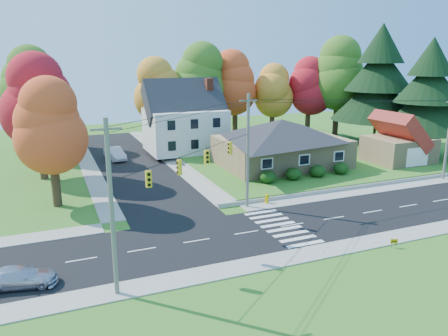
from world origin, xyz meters
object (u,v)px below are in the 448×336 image
object	(u,v)px
silver_sedan	(20,277)
white_car	(115,154)
fire_hydrant	(267,199)
ranch_house	(281,142)

from	to	relation	value
silver_sedan	white_car	bearing A→B (deg)	-6.67
silver_sedan	white_car	xyz separation A→B (m)	(10.08, 30.40, 0.19)
silver_sedan	fire_hydrant	bearing A→B (deg)	-57.55
ranch_house	white_car	xyz separation A→B (m)	(-17.44, 12.16, -2.45)
ranch_house	fire_hydrant	world-z (taller)	ranch_house
silver_sedan	fire_hydrant	xyz separation A→B (m)	(20.09, 7.62, -0.17)
ranch_house	white_car	world-z (taller)	ranch_house
ranch_house	silver_sedan	xyz separation A→B (m)	(-27.52, -18.23, -2.65)
ranch_house	fire_hydrant	size ratio (longest dim) A/B	15.71
ranch_house	fire_hydrant	bearing A→B (deg)	-125.01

